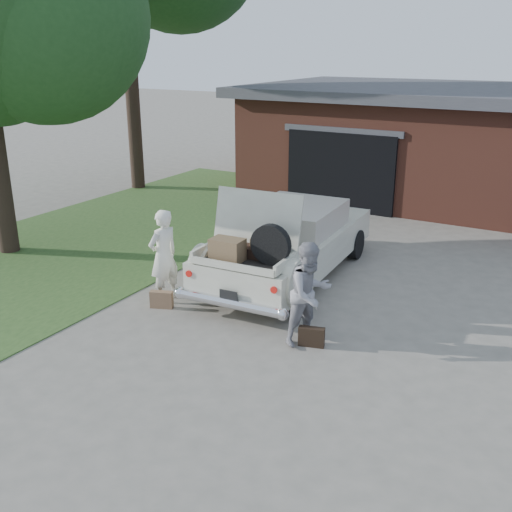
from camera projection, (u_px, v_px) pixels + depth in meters
The scene contains 8 objects.
ground at pixel (238, 328), 10.04m from camera, with size 90.00×90.00×0.00m, color gray.
grass_strip at pixel (114, 233), 15.07m from camera, with size 6.00×16.00×0.02m, color #2D4C1E.
house at pixel (460, 142), 18.39m from camera, with size 12.80×7.80×3.30m.
sedan at pixel (288, 242), 12.00m from camera, with size 2.25×5.17×2.08m.
woman_left at pixel (163, 256), 10.87m from camera, with size 0.63×0.41×1.73m, color white.
woman_right at pixel (310, 294), 9.30m from camera, with size 0.81×0.63×1.67m, color gray.
suitcase_left at pixel (162, 300), 10.76m from camera, with size 0.41×0.13×0.32m, color #946C4B.
suitcase_right at pixel (312, 337), 9.39m from camera, with size 0.41×0.13×0.32m, color black.
Camera 1 is at (4.78, -7.70, 4.48)m, focal length 42.00 mm.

